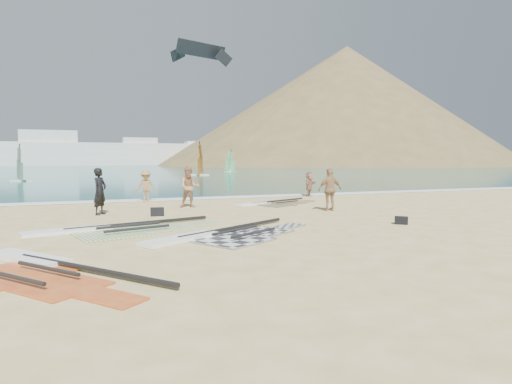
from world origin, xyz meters
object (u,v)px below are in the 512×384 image
object	(u,v)px
beachgoer_right	(309,184)
person_wetsuit	(100,191)
rig_orange	(272,204)
beachgoer_back	(330,190)
gear_bag_near	(157,212)
beachgoer_left	(189,187)
rig_red	(37,270)
rig_grey	(223,235)
beachgoer_mid	(146,186)
rig_green	(113,230)
gear_bag_far	(401,220)

from	to	relation	value
beachgoer_right	person_wetsuit	bearing A→B (deg)	160.30
rig_orange	person_wetsuit	bearing A→B (deg)	164.12
beachgoer_back	gear_bag_near	bearing A→B (deg)	-4.55
beachgoer_back	beachgoer_right	size ratio (longest dim) A/B	1.25
beachgoer_left	beachgoer_right	bearing A→B (deg)	34.05
rig_red	beachgoer_right	xyz separation A→B (m)	(13.94, 14.24, 0.73)
rig_grey	beachgoer_right	world-z (taller)	beachgoer_right
gear_bag_near	beachgoer_mid	world-z (taller)	beachgoer_mid
rig_grey	person_wetsuit	bearing A→B (deg)	86.04
rig_orange	gear_bag_near	xyz separation A→B (m)	(-6.25, -2.43, 0.13)
beachgoer_mid	rig_red	bearing A→B (deg)	-97.34
rig_grey	beachgoer_right	size ratio (longest dim) A/B	3.87
beachgoer_left	person_wetsuit	bearing A→B (deg)	-150.43
gear_bag_near	rig_orange	bearing A→B (deg)	21.27
rig_grey	rig_green	world-z (taller)	rig_green
rig_grey	person_wetsuit	world-z (taller)	person_wetsuit
gear_bag_far	beachgoer_left	xyz separation A→B (m)	(-6.12, 8.04, 0.86)
rig_grey	beachgoer_right	bearing A→B (deg)	21.60
gear_bag_near	person_wetsuit	size ratio (longest dim) A/B	0.27
rig_green	beachgoer_left	size ratio (longest dim) A/B	3.27
rig_orange	beachgoer_mid	distance (m)	7.05
rig_grey	beachgoer_left	distance (m)	8.31
rig_red	beachgoer_mid	distance (m)	14.68
rig_orange	gear_bag_near	bearing A→B (deg)	177.30
rig_green	beachgoer_mid	bearing A→B (deg)	61.59
gear_bag_near	beachgoer_right	size ratio (longest dim) A/B	0.35
beachgoer_right	beachgoer_back	bearing A→B (deg)	-151.56
rig_grey	rig_orange	size ratio (longest dim) A/B	1.20
rig_green	rig_orange	bearing A→B (deg)	19.70
gear_bag_far	beachgoer_back	size ratio (longest dim) A/B	0.24
rig_orange	beachgoer_right	xyz separation A→B (m)	(4.10, 3.64, 0.73)
rig_grey	beachgoer_left	size ratio (longest dim) A/B	3.01
rig_orange	rig_red	size ratio (longest dim) A/B	0.93
beachgoer_left	beachgoer_right	world-z (taller)	beachgoer_left
beachgoer_mid	beachgoer_right	xyz separation A→B (m)	(10.13, 0.09, -0.10)
rig_grey	rig_red	size ratio (longest dim) A/B	1.11
beachgoer_left	beachgoer_right	size ratio (longest dim) A/B	1.29
rig_grey	gear_bag_far	distance (m)	6.83
rig_green	beachgoer_right	bearing A→B (deg)	21.89
beachgoer_left	beachgoer_back	xyz separation A→B (m)	(5.74, -3.61, -0.03)
gear_bag_near	beachgoer_mid	distance (m)	6.03
beachgoer_mid	gear_bag_far	bearing A→B (deg)	-47.94
beachgoer_back	beachgoer_right	bearing A→B (deg)	-107.62
rig_grey	rig_orange	bearing A→B (deg)	27.60
rig_orange	beachgoer_right	world-z (taller)	beachgoer_right
rig_orange	person_wetsuit	world-z (taller)	person_wetsuit
rig_red	gear_bag_far	bearing A→B (deg)	63.79
gear_bag_far	beachgoer_right	world-z (taller)	beachgoer_right
rig_red	beachgoer_left	bearing A→B (deg)	113.59
gear_bag_far	person_wetsuit	world-z (taller)	person_wetsuit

